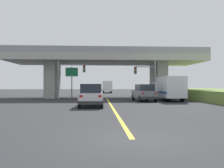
# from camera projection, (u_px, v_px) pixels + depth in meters

# --- Properties ---
(ground) EXTENTS (160.00, 160.00, 0.00)m
(ground) POSITION_uv_depth(u_px,v_px,m) (106.00, 98.00, 36.38)
(ground) COLOR #2B2B2D
(overpass_bridge) EXTENTS (28.95, 9.23, 7.26)m
(overpass_bridge) POSITION_uv_depth(u_px,v_px,m) (106.00, 65.00, 36.41)
(overpass_bridge) COLOR #A8A59E
(overpass_bridge) RESTS_ON ground
(lane_divider_stripe) EXTENTS (0.20, 25.41, 0.01)m
(lane_divider_stripe) POSITION_uv_depth(u_px,v_px,m) (112.00, 107.00, 20.87)
(lane_divider_stripe) COLOR yellow
(lane_divider_stripe) RESTS_ON ground
(suv_lead) EXTENTS (2.06, 4.67, 2.02)m
(suv_lead) POSITION_uv_depth(u_px,v_px,m) (91.00, 95.00, 20.80)
(suv_lead) COLOR silver
(suv_lead) RESTS_ON ground
(suv_crossing) EXTENTS (2.44, 4.64, 2.02)m
(suv_crossing) POSITION_uv_depth(u_px,v_px,m) (144.00, 93.00, 28.00)
(suv_crossing) COLOR slate
(suv_crossing) RESTS_ON ground
(box_truck) EXTENTS (2.33, 7.06, 2.93)m
(box_truck) POSITION_uv_depth(u_px,v_px,m) (169.00, 88.00, 28.91)
(box_truck) COLOR silver
(box_truck) RESTS_ON ground
(traffic_signal_nearside) EXTENTS (2.92, 0.36, 5.21)m
(traffic_signal_nearside) POSITION_uv_depth(u_px,v_px,m) (148.00, 75.00, 31.38)
(traffic_signal_nearside) COLOR slate
(traffic_signal_nearside) RESTS_ON ground
(traffic_signal_farside) EXTENTS (3.59, 0.36, 5.09)m
(traffic_signal_farside) POSITION_uv_depth(u_px,v_px,m) (68.00, 74.00, 30.57)
(traffic_signal_farside) COLOR slate
(traffic_signal_farside) RESTS_ON ground
(highway_sign) EXTENTS (1.79, 0.17, 4.60)m
(highway_sign) POSITION_uv_depth(u_px,v_px,m) (72.00, 75.00, 33.48)
(highway_sign) COLOR #56595E
(highway_sign) RESTS_ON ground
(semi_truck_distant) EXTENTS (2.33, 6.73, 2.96)m
(semi_truck_distant) POSITION_uv_depth(u_px,v_px,m) (107.00, 87.00, 59.40)
(semi_truck_distant) COLOR navy
(semi_truck_distant) RESTS_ON ground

